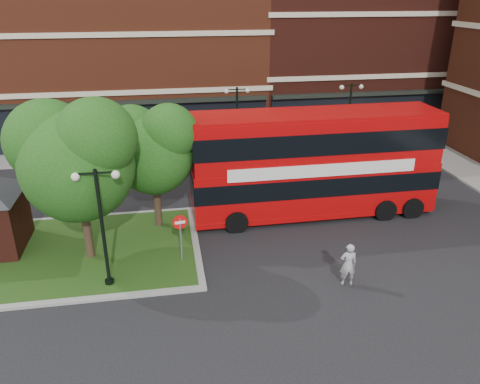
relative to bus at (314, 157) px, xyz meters
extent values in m
plane|color=black|center=(-4.47, -5.31, -3.13)|extent=(120.00, 120.00, 0.00)
cube|color=slate|center=(-4.47, 11.19, -3.07)|extent=(44.00, 3.00, 0.12)
cube|color=maroon|center=(-12.47, 18.69, 3.87)|extent=(26.00, 12.00, 14.00)
cube|color=#471911|center=(9.53, 18.69, 4.87)|extent=(18.00, 12.00, 16.00)
cube|color=gray|center=(-12.47, -2.31, -3.07)|extent=(12.60, 7.60, 0.12)
cube|color=#19380F|center=(-12.47, -2.31, -3.05)|extent=(12.00, 7.00, 0.15)
cylinder|color=#2D2116|center=(-10.97, -2.81, -1.17)|extent=(0.36, 0.36, 3.92)
sphere|color=#124913|center=(-10.97, -2.81, 1.21)|extent=(4.60, 4.60, 4.60)
sphere|color=#124913|center=(-12.12, -2.12, 2.12)|extent=(3.45, 3.45, 3.45)
sphere|color=#124913|center=(-10.05, -3.27, 2.47)|extent=(3.22, 3.22, 3.22)
cylinder|color=#2D2116|center=(-7.97, -0.31, -1.39)|extent=(0.36, 0.36, 3.47)
sphere|color=#124913|center=(-7.97, -0.31, 0.72)|extent=(3.80, 3.80, 3.80)
sphere|color=#124913|center=(-8.92, 0.26, 1.52)|extent=(2.85, 2.85, 2.85)
sphere|color=#124913|center=(-7.21, -0.69, 1.83)|extent=(2.66, 2.66, 2.66)
cylinder|color=black|center=(-9.97, -5.11, -0.63)|extent=(0.14, 0.14, 5.00)
cylinder|color=black|center=(-9.97, -5.11, -2.98)|extent=(0.36, 0.36, 0.30)
cube|color=black|center=(-9.97, -5.11, 1.72)|extent=(1.40, 0.06, 0.06)
sphere|color=#F2EACC|center=(-10.67, -5.11, 1.62)|extent=(0.32, 0.32, 0.32)
sphere|color=#F2EACC|center=(-9.27, -5.11, 1.62)|extent=(0.32, 0.32, 0.32)
cylinder|color=black|center=(-2.47, 9.19, -0.63)|extent=(0.14, 0.14, 5.00)
cylinder|color=black|center=(-2.47, 9.19, -2.98)|extent=(0.36, 0.36, 0.30)
cube|color=black|center=(-2.47, 9.19, 1.72)|extent=(1.40, 0.06, 0.06)
sphere|color=#F2EACC|center=(-3.17, 9.19, 1.62)|extent=(0.32, 0.32, 0.32)
sphere|color=#F2EACC|center=(-1.77, 9.19, 1.62)|extent=(0.32, 0.32, 0.32)
cylinder|color=black|center=(5.53, 9.19, -0.63)|extent=(0.14, 0.14, 5.00)
cylinder|color=black|center=(5.53, 9.19, -2.98)|extent=(0.36, 0.36, 0.30)
cube|color=black|center=(5.53, 9.19, 1.72)|extent=(1.40, 0.06, 0.06)
sphere|color=#F2EACC|center=(4.83, 9.19, 1.62)|extent=(0.32, 0.32, 0.32)
sphere|color=#F2EACC|center=(6.23, 9.19, 1.62)|extent=(0.32, 0.32, 0.32)
cube|color=#A80608|center=(0.00, 0.00, -1.43)|extent=(12.50, 2.92, 2.38)
cube|color=#A80608|center=(0.00, 0.00, 0.96)|extent=(12.38, 2.89, 2.38)
cube|color=black|center=(0.00, 0.00, 1.08)|extent=(12.50, 2.92, 1.08)
cube|color=silver|center=(0.01, -1.45, -0.18)|extent=(9.36, 0.11, 0.62)
imported|color=#959597|center=(-0.59, -6.55, -2.21)|extent=(0.72, 0.52, 1.84)
imported|color=#B2B5B9|center=(-4.40, 10.69, -2.43)|extent=(4.23, 1.98, 1.40)
imported|color=white|center=(4.18, 9.19, -2.47)|extent=(4.06, 1.55, 1.32)
cylinder|color=slate|center=(-7.03, -3.81, -2.05)|extent=(0.08, 0.08, 2.16)
cylinder|color=red|center=(-7.03, -3.81, -1.16)|extent=(0.63, 0.14, 0.63)
cube|color=white|center=(-7.03, -3.81, -1.16)|extent=(0.44, 0.10, 0.12)
camera|label=1|loc=(-7.46, -21.43, 7.78)|focal=35.00mm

